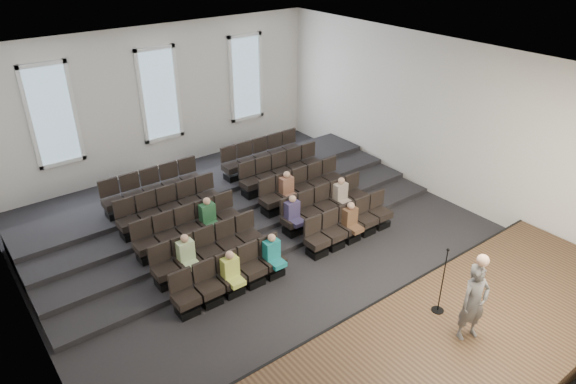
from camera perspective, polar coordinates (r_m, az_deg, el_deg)
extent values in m
plane|color=black|center=(13.90, -0.69, -6.88)|extent=(14.00, 14.00, 0.00)
cube|color=white|center=(11.78, -0.83, 13.56)|extent=(12.00, 14.00, 0.02)
cube|color=silver|center=(18.39, -14.10, 9.90)|extent=(12.00, 0.04, 5.00)
cube|color=silver|center=(8.95, 27.97, -13.38)|extent=(12.00, 0.04, 5.00)
cube|color=silver|center=(10.70, -27.79, -6.22)|extent=(0.04, 14.00, 5.00)
cube|color=silver|center=(16.66, 16.28, 7.76)|extent=(0.04, 14.00, 5.00)
cube|color=#4A3520|center=(11.02, 16.14, -17.66)|extent=(11.80, 3.60, 0.50)
cube|color=black|center=(11.80, 9.26, -13.15)|extent=(11.80, 0.06, 0.52)
cube|color=black|center=(15.49, -5.83, -2.71)|extent=(11.80, 4.80, 0.15)
cube|color=black|center=(15.85, -6.85, -1.70)|extent=(11.80, 3.75, 0.30)
cube|color=black|center=(16.22, -7.82, -0.73)|extent=(11.80, 2.70, 0.45)
cube|color=black|center=(16.59, -8.75, 0.19)|extent=(11.80, 1.65, 0.60)
cube|color=black|center=(12.18, -11.12, -12.73)|extent=(0.47, 0.43, 0.20)
cube|color=black|center=(11.98, -11.25, -11.60)|extent=(0.55, 0.50, 0.19)
cube|color=black|center=(11.88, -11.91, -9.54)|extent=(0.55, 0.08, 0.50)
cube|color=black|center=(12.37, -8.61, -11.73)|extent=(0.47, 0.43, 0.20)
cube|color=black|center=(12.18, -8.71, -10.60)|extent=(0.55, 0.50, 0.19)
cube|color=black|center=(12.08, -9.35, -8.57)|extent=(0.55, 0.08, 0.50)
cube|color=black|center=(12.59, -6.20, -10.73)|extent=(0.47, 0.43, 0.20)
cube|color=black|center=(12.40, -6.27, -9.61)|extent=(0.55, 0.50, 0.19)
cube|color=black|center=(12.31, -6.89, -7.61)|extent=(0.55, 0.08, 0.50)
cube|color=black|center=(12.83, -3.89, -9.76)|extent=(0.47, 0.43, 0.20)
cube|color=black|center=(12.65, -3.93, -8.64)|extent=(0.55, 0.50, 0.19)
cube|color=black|center=(12.55, -4.53, -6.68)|extent=(0.55, 0.08, 0.50)
cube|color=black|center=(13.10, -1.68, -8.80)|extent=(0.47, 0.43, 0.20)
cube|color=black|center=(12.92, -1.70, -7.70)|extent=(0.55, 0.50, 0.19)
cube|color=black|center=(12.83, -2.28, -5.77)|extent=(0.55, 0.08, 0.50)
cube|color=black|center=(13.83, 3.23, -6.62)|extent=(0.47, 0.43, 0.20)
cube|color=black|center=(13.66, 3.27, -5.55)|extent=(0.55, 0.50, 0.19)
cube|color=black|center=(13.57, 2.74, -3.72)|extent=(0.55, 0.08, 0.50)
cube|color=black|center=(14.16, 5.10, -5.77)|extent=(0.47, 0.43, 0.20)
cube|color=black|center=(13.99, 5.15, -4.72)|extent=(0.55, 0.50, 0.19)
cube|color=black|center=(13.91, 4.65, -2.92)|extent=(0.55, 0.08, 0.50)
cube|color=black|center=(14.52, 6.87, -4.96)|extent=(0.47, 0.43, 0.20)
cube|color=black|center=(14.35, 6.94, -3.92)|extent=(0.55, 0.50, 0.19)
cube|color=black|center=(14.27, 6.46, -2.17)|extent=(0.55, 0.08, 0.50)
cube|color=black|center=(14.88, 8.55, -4.18)|extent=(0.47, 0.43, 0.20)
cube|color=black|center=(14.72, 8.64, -3.16)|extent=(0.55, 0.50, 0.19)
cube|color=black|center=(14.64, 8.17, -1.45)|extent=(0.55, 0.08, 0.50)
cube|color=black|center=(15.26, 10.15, -3.44)|extent=(0.47, 0.43, 0.20)
cube|color=black|center=(15.11, 10.25, -2.43)|extent=(0.55, 0.50, 0.19)
cube|color=black|center=(15.03, 9.80, -0.76)|extent=(0.55, 0.08, 0.50)
cube|color=black|center=(12.85, -13.35, -9.68)|extent=(0.47, 0.43, 0.20)
cube|color=black|center=(12.67, -13.51, -8.56)|extent=(0.55, 0.50, 0.19)
cube|color=black|center=(12.60, -14.12, -6.59)|extent=(0.55, 0.08, 0.50)
cube|color=black|center=(13.03, -10.96, -8.78)|extent=(0.47, 0.43, 0.20)
cube|color=black|center=(12.85, -11.08, -7.67)|extent=(0.55, 0.50, 0.19)
cube|color=black|center=(12.78, -11.68, -5.73)|extent=(0.55, 0.08, 0.50)
cube|color=black|center=(13.24, -8.64, -7.90)|extent=(0.47, 0.43, 0.20)
cube|color=black|center=(13.06, -8.74, -6.80)|extent=(0.55, 0.50, 0.19)
cube|color=black|center=(13.00, -9.32, -4.88)|extent=(0.55, 0.08, 0.50)
cube|color=black|center=(13.47, -6.41, -7.04)|extent=(0.47, 0.43, 0.20)
cube|color=black|center=(13.30, -6.48, -5.94)|extent=(0.55, 0.50, 0.19)
cube|color=black|center=(13.23, -7.05, -4.06)|extent=(0.55, 0.08, 0.50)
cube|color=black|center=(13.73, -4.27, -6.19)|extent=(0.47, 0.43, 0.20)
cube|color=black|center=(13.56, -4.31, -5.11)|extent=(0.55, 0.50, 0.19)
cube|color=black|center=(13.49, -4.87, -3.26)|extent=(0.55, 0.08, 0.50)
cube|color=black|center=(14.42, 0.56, -4.26)|extent=(0.47, 0.43, 0.20)
cube|color=black|center=(14.26, 0.56, -3.20)|extent=(0.55, 0.50, 0.19)
cube|color=black|center=(14.20, 0.05, -1.44)|extent=(0.55, 0.08, 0.50)
cube|color=black|center=(14.75, 2.40, -3.50)|extent=(0.47, 0.43, 0.20)
cube|color=black|center=(14.59, 2.43, -2.46)|extent=(0.55, 0.50, 0.19)
cube|color=black|center=(14.53, 1.93, -0.73)|extent=(0.55, 0.08, 0.50)
cube|color=black|center=(15.08, 4.17, -2.78)|extent=(0.47, 0.43, 0.20)
cube|color=black|center=(14.93, 4.21, -1.75)|extent=(0.55, 0.50, 0.19)
cube|color=black|center=(14.87, 3.73, -0.06)|extent=(0.55, 0.08, 0.50)
cube|color=black|center=(15.44, 5.85, -2.08)|extent=(0.47, 0.43, 0.20)
cube|color=black|center=(15.29, 5.91, -1.07)|extent=(0.55, 0.50, 0.19)
cube|color=black|center=(15.23, 5.45, 0.58)|extent=(0.55, 0.08, 0.50)
cube|color=black|center=(15.81, 7.46, -1.42)|extent=(0.47, 0.43, 0.20)
cube|color=black|center=(15.66, 7.52, -0.43)|extent=(0.55, 0.50, 0.19)
cube|color=black|center=(15.60, 7.08, 1.19)|extent=(0.55, 0.08, 0.50)
cube|color=black|center=(13.57, -15.33, -6.93)|extent=(0.47, 0.42, 0.20)
cube|color=black|center=(13.40, -15.49, -5.84)|extent=(0.55, 0.50, 0.19)
cube|color=black|center=(13.36, -16.07, -3.96)|extent=(0.55, 0.08, 0.50)
cube|color=black|center=(13.75, -13.04, -6.13)|extent=(0.47, 0.42, 0.20)
cube|color=black|center=(13.58, -13.18, -5.04)|extent=(0.55, 0.50, 0.19)
cube|color=black|center=(13.53, -13.75, -3.19)|extent=(0.55, 0.08, 0.50)
cube|color=black|center=(13.94, -10.82, -5.34)|extent=(0.47, 0.42, 0.20)
cube|color=black|center=(13.78, -10.93, -4.26)|extent=(0.55, 0.50, 0.19)
cube|color=black|center=(13.73, -11.49, -2.43)|extent=(0.55, 0.08, 0.50)
cube|color=black|center=(14.16, -8.67, -4.56)|extent=(0.47, 0.42, 0.20)
cube|color=black|center=(14.00, -8.76, -3.49)|extent=(0.55, 0.50, 0.19)
cube|color=black|center=(13.96, -9.30, -1.69)|extent=(0.55, 0.08, 0.50)
cube|color=black|center=(14.40, -6.59, -3.81)|extent=(0.47, 0.42, 0.20)
cube|color=black|center=(14.24, -6.66, -2.75)|extent=(0.55, 0.50, 0.19)
cube|color=black|center=(14.20, -7.19, -0.98)|extent=(0.55, 0.08, 0.50)
cube|color=black|center=(15.07, -1.89, -2.08)|extent=(0.47, 0.42, 0.20)
cube|color=black|center=(14.92, -1.91, -1.05)|extent=(0.55, 0.50, 0.19)
cube|color=black|center=(14.88, -2.40, 0.65)|extent=(0.55, 0.08, 0.50)
cube|color=black|center=(15.38, -0.07, -1.40)|extent=(0.47, 0.42, 0.20)
cube|color=black|center=(15.23, -0.07, -0.39)|extent=(0.55, 0.50, 0.19)
cube|color=black|center=(15.19, -0.55, 1.27)|extent=(0.55, 0.08, 0.50)
cube|color=black|center=(15.70, 1.68, -0.75)|extent=(0.47, 0.42, 0.20)
cube|color=black|center=(15.56, 1.69, 0.25)|extent=(0.55, 0.50, 0.19)
cube|color=black|center=(15.52, 1.23, 1.88)|extent=(0.55, 0.08, 0.50)
cube|color=black|center=(16.04, 3.35, -0.13)|extent=(0.47, 0.42, 0.20)
cube|color=black|center=(15.90, 3.38, 0.85)|extent=(0.55, 0.50, 0.19)
cube|color=black|center=(15.86, 2.93, 2.45)|extent=(0.55, 0.08, 0.50)
cube|color=black|center=(16.40, 4.95, 0.46)|extent=(0.47, 0.42, 0.20)
cube|color=black|center=(16.26, 4.99, 1.43)|extent=(0.55, 0.50, 0.19)
cube|color=black|center=(16.22, 4.56, 3.00)|extent=(0.55, 0.08, 0.50)
cube|color=black|center=(14.34, -17.07, -4.45)|extent=(0.47, 0.42, 0.20)
cube|color=black|center=(14.18, -17.25, -3.39)|extent=(0.55, 0.50, 0.19)
cube|color=black|center=(14.16, -17.79, -1.61)|extent=(0.55, 0.08, 0.50)
cube|color=black|center=(14.50, -14.89, -3.73)|extent=(0.47, 0.42, 0.20)
cube|color=black|center=(14.35, -15.04, -2.67)|extent=(0.55, 0.50, 0.19)
cube|color=black|center=(14.32, -15.58, -0.91)|extent=(0.55, 0.08, 0.50)
cube|color=black|center=(14.69, -12.77, -3.02)|extent=(0.47, 0.42, 0.20)
cube|color=black|center=(14.53, -12.89, -1.97)|extent=(0.55, 0.50, 0.19)
cube|color=black|center=(14.51, -13.42, -0.23)|extent=(0.55, 0.08, 0.50)
cube|color=black|center=(14.90, -10.70, -2.32)|extent=(0.47, 0.42, 0.20)
cube|color=black|center=(14.75, -10.80, -1.28)|extent=(0.55, 0.50, 0.19)
cube|color=black|center=(14.72, -11.32, 0.43)|extent=(0.55, 0.08, 0.50)
cube|color=black|center=(15.13, -8.69, -1.64)|extent=(0.47, 0.42, 0.20)
cube|color=black|center=(14.98, -8.78, -0.61)|extent=(0.55, 0.50, 0.19)
cube|color=black|center=(14.96, -9.29, 1.08)|extent=(0.55, 0.08, 0.50)
cube|color=black|center=(15.76, -4.12, -0.08)|extent=(0.47, 0.42, 0.20)
cube|color=black|center=(15.62, -4.15, 0.92)|extent=(0.55, 0.50, 0.19)
cube|color=black|center=(15.60, -4.63, 2.54)|extent=(0.55, 0.08, 0.50)
cube|color=black|center=(16.06, -2.33, 0.53)|extent=(0.47, 0.42, 0.20)
cube|color=black|center=(15.92, -2.35, 1.52)|extent=(0.55, 0.50, 0.19)
cube|color=black|center=(15.90, -2.82, 3.11)|extent=(0.55, 0.08, 0.50)
cube|color=black|center=(16.37, -0.62, 1.11)|extent=(0.47, 0.42, 0.20)
cube|color=black|center=(16.23, -0.62, 2.09)|extent=(0.55, 0.50, 0.19)
cube|color=black|center=(16.21, -1.07, 3.65)|extent=(0.55, 0.08, 0.50)
cube|color=black|center=(16.69, 1.04, 1.67)|extent=(0.47, 0.42, 0.20)
cube|color=black|center=(16.56, 1.05, 2.63)|extent=(0.55, 0.50, 0.19)
cube|color=black|center=(16.54, 0.61, 4.17)|extent=(0.55, 0.08, 0.50)
cube|color=black|center=(17.03, 2.63, 2.21)|extent=(0.47, 0.42, 0.20)
cube|color=black|center=(16.90, 2.65, 3.16)|extent=(0.55, 0.50, 0.19)
cube|color=black|center=(16.88, 2.22, 4.66)|extent=(0.55, 0.08, 0.50)
cube|color=black|center=(15.14, -18.63, -2.23)|extent=(0.47, 0.42, 0.20)
cube|color=black|center=(14.99, -18.81, -1.20)|extent=(0.55, 0.50, 0.19)
cube|color=black|center=(14.99, -19.32, 0.48)|extent=(0.55, 0.08, 0.50)
cube|color=black|center=(15.29, -16.55, -1.57)|extent=(0.47, 0.42, 0.20)
cube|color=black|center=(15.15, -16.71, -0.55)|extent=(0.55, 0.50, 0.19)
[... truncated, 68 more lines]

